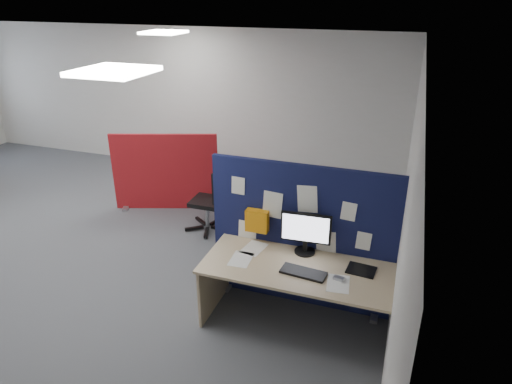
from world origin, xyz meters
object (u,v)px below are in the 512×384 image
(office_chair, at_px, (213,195))
(navy_divider, at_px, (300,237))
(main_desk, at_px, (302,277))
(monitor_main, at_px, (306,231))
(red_divider, at_px, (166,173))

(office_chair, bearing_deg, navy_divider, -38.44)
(navy_divider, bearing_deg, main_desk, -71.85)
(monitor_main, distance_m, office_chair, 2.21)
(main_desk, relative_size, office_chair, 1.99)
(navy_divider, relative_size, office_chair, 2.02)
(navy_divider, bearing_deg, monitor_main, -55.63)
(navy_divider, xyz_separation_m, red_divider, (-2.62, 1.68, -0.22))
(navy_divider, distance_m, monitor_main, 0.21)
(monitor_main, xyz_separation_m, office_chair, (-1.69, 1.37, -0.41))
(red_divider, bearing_deg, office_chair, -42.33)
(red_divider, xyz_separation_m, office_chair, (1.02, -0.44, -0.05))
(red_divider, bearing_deg, navy_divider, -51.51)
(main_desk, distance_m, red_divider, 3.41)
(red_divider, bearing_deg, main_desk, -55.44)
(main_desk, height_order, monitor_main, monitor_main)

